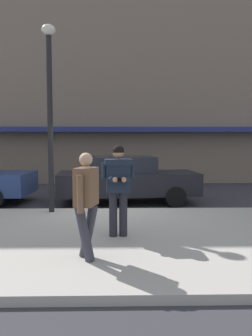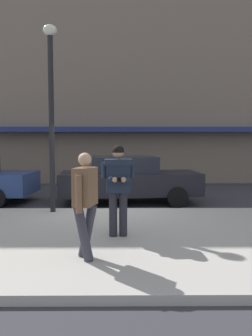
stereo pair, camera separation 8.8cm
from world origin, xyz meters
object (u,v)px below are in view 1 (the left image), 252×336
(pedestrian_dark_coat, at_px, (86,199))
(street_lamp_post, at_px, (50,98))
(parked_sedan_mid, at_px, (127,179))
(man_texting_on_phone, at_px, (118,181))

(pedestrian_dark_coat, distance_m, street_lamp_post, 4.31)
(pedestrian_dark_coat, bearing_deg, street_lamp_post, 109.87)
(parked_sedan_mid, bearing_deg, street_lamp_post, -135.86)
(street_lamp_post, bearing_deg, man_texting_on_phone, -52.39)
(man_texting_on_phone, bearing_deg, parked_sedan_mid, 86.55)
(man_texting_on_phone, relative_size, pedestrian_dark_coat, 1.06)
(parked_sedan_mid, xyz_separation_m, street_lamp_post, (-2.05, -1.99, 2.35))
(pedestrian_dark_coat, bearing_deg, parked_sedan_mid, 82.21)
(parked_sedan_mid, xyz_separation_m, man_texting_on_phone, (-0.26, -4.32, 0.46))
(street_lamp_post, bearing_deg, parked_sedan_mid, 44.14)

